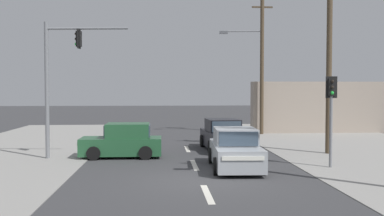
{
  "coord_description": "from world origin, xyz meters",
  "views": [
    {
      "loc": [
        -1.35,
        -14.91,
        3.05
      ],
      "look_at": [
        -0.03,
        4.0,
        2.27
      ],
      "focal_mm": 42.0,
      "sensor_mm": 36.0,
      "label": 1
    }
  ],
  "objects": [
    {
      "name": "lane_dash_far",
      "position": [
        0.0,
        8.0,
        0.0
      ],
      "size": [
        0.2,
        2.4,
        0.01
      ],
      "primitive_type": "cube",
      "color": "silver",
      "rests_on": "ground"
    },
    {
      "name": "pedestal_signal_right_kerb",
      "position": [
        5.25,
        2.04,
        2.42
      ],
      "size": [
        0.44,
        0.3,
        3.56
      ],
      "color": "slate",
      "rests_on": "ground"
    },
    {
      "name": "hatchback_receding_far",
      "position": [
        -3.05,
        5.36,
        0.7
      ],
      "size": [
        3.65,
        1.79,
        1.53
      ],
      "color": "#235633",
      "rests_on": "ground"
    },
    {
      "name": "utility_pole_background_right",
      "position": [
        5.36,
        15.14,
        5.21
      ],
      "size": [
        3.78,
        0.56,
        9.7
      ],
      "color": "#4C3D2B",
      "rests_on": "ground"
    },
    {
      "name": "traffic_signal_mast",
      "position": [
        -5.79,
        5.08,
        3.83
      ],
      "size": [
        3.67,
        0.55,
        6.0
      ],
      "color": "slate",
      "rests_on": "ground"
    },
    {
      "name": "shopfront_wall_far",
      "position": [
        11.0,
        16.0,
        1.8
      ],
      "size": [
        12.0,
        1.0,
        3.6
      ],
      "primitive_type": "cube",
      "color": "#A39384",
      "rests_on": "ground"
    },
    {
      "name": "utility_pole_midground_right",
      "position": [
        6.57,
        5.78,
        5.2
      ],
      "size": [
        1.8,
        0.26,
        9.92
      ],
      "color": "#4C3D2B",
      "rests_on": "ground"
    },
    {
      "name": "sedan_oncoming_mid",
      "position": [
        1.77,
        7.5,
        0.7
      ],
      "size": [
        2.08,
        4.33,
        1.56
      ],
      "color": "black",
      "rests_on": "ground"
    },
    {
      "name": "sedan_oncoming_near",
      "position": [
        1.51,
        2.14,
        0.7
      ],
      "size": [
        2.02,
        4.3,
        1.56
      ],
      "color": "#A3A8AD",
      "rests_on": "ground"
    },
    {
      "name": "lane_dash_near",
      "position": [
        0.0,
        -2.0,
        0.0
      ],
      "size": [
        0.2,
        2.4,
        0.01
      ],
      "primitive_type": "cube",
      "color": "silver",
      "rests_on": "ground"
    },
    {
      "name": "ground_plane",
      "position": [
        0.0,
        0.0,
        0.0
      ],
      "size": [
        140.0,
        140.0,
        0.0
      ],
      "primitive_type": "plane",
      "color": "#3A3A3D"
    },
    {
      "name": "lane_dash_mid",
      "position": [
        0.0,
        3.0,
        0.0
      ],
      "size": [
        0.2,
        2.4,
        0.01
      ],
      "primitive_type": "cube",
      "color": "silver",
      "rests_on": "ground"
    }
  ]
}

